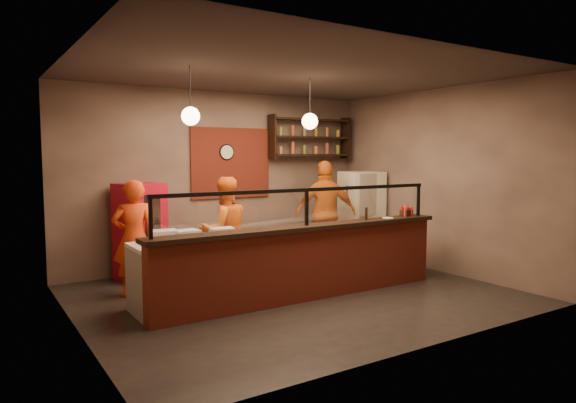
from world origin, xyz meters
TOP-DOWN VIEW (x-y plane):
  - floor at (0.00, 0.00)m, footprint 6.00×6.00m
  - ceiling at (0.00, 0.00)m, footprint 6.00×6.00m
  - wall_back at (0.00, 2.50)m, footprint 6.00×0.00m
  - wall_left at (-3.00, 0.00)m, footprint 0.00×5.00m
  - wall_right at (3.00, 0.00)m, footprint 0.00×5.00m
  - wall_front at (0.00, -2.50)m, footprint 6.00×0.00m
  - brick_patch at (0.20, 2.47)m, footprint 1.60×0.04m
  - service_counter at (0.00, -0.30)m, footprint 4.60×0.25m
  - counter_ledge at (0.00, -0.30)m, footprint 4.70×0.37m
  - worktop_cabinet at (0.00, 0.20)m, footprint 4.60×0.75m
  - worktop at (0.00, 0.20)m, footprint 4.60×0.75m
  - sneeze_guard at (0.00, -0.30)m, footprint 4.50×0.05m
  - wall_shelving at (1.90, 2.32)m, footprint 1.84×0.28m
  - wall_clock at (0.10, 2.46)m, footprint 0.30×0.04m
  - pendant_left at (-1.50, 0.20)m, footprint 0.24×0.24m
  - pendant_right at (0.40, 0.20)m, footprint 0.24×0.24m
  - cook_left at (-2.00, 1.20)m, footprint 0.68×0.51m
  - cook_mid at (-0.59, 1.12)m, footprint 0.86×0.68m
  - cook_right at (1.62, 1.41)m, footprint 1.23×0.90m
  - fridge at (2.60, 1.55)m, footprint 0.80×0.76m
  - red_cooler at (-1.62, 2.15)m, footprint 0.82×0.78m
  - pizza_dough at (0.40, 0.08)m, footprint 0.53×0.53m
  - prep_tub_a at (-1.10, 0.14)m, footprint 0.36×0.31m
  - prep_tub_b at (-1.88, 0.26)m, footprint 0.38×0.33m
  - prep_tub_c at (-1.60, 0.17)m, footprint 0.33×0.27m
  - rolling_pin at (-1.39, 0.32)m, footprint 0.35×0.07m
  - condiment_caddy at (2.01, -0.24)m, footprint 0.20×0.17m
  - pepper_mill at (1.11, -0.29)m, footprint 0.05×0.05m
  - small_plate at (1.53, -0.32)m, footprint 0.18×0.18m

SIDE VIEW (x-z plane):
  - floor at x=0.00m, z-range 0.00..0.00m
  - worktop_cabinet at x=0.00m, z-range 0.00..0.85m
  - service_counter at x=0.00m, z-range 0.00..1.00m
  - red_cooler at x=-1.62m, z-range 0.00..1.59m
  - cook_left at x=-2.00m, z-range 0.00..1.69m
  - cook_mid at x=-0.59m, z-range 0.00..1.71m
  - fridge at x=2.60m, z-range 0.00..1.72m
  - worktop at x=0.00m, z-range 0.85..0.90m
  - pizza_dough at x=0.40m, z-range 0.90..0.91m
  - rolling_pin at x=-1.39m, z-range 0.90..0.96m
  - cook_right at x=1.62m, z-range 0.00..1.94m
  - prep_tub_a at x=-1.10m, z-range 0.90..1.06m
  - prep_tub_c at x=-1.60m, z-range 0.90..1.06m
  - prep_tub_b at x=-1.88m, z-range 0.90..1.07m
  - counter_ledge at x=0.00m, z-range 1.00..1.06m
  - small_plate at x=1.53m, z-range 1.06..1.07m
  - condiment_caddy at x=2.01m, z-range 1.06..1.16m
  - pepper_mill at x=1.11m, z-range 1.06..1.25m
  - sneeze_guard at x=0.00m, z-range 1.11..1.63m
  - wall_back at x=0.00m, z-range -1.40..4.60m
  - wall_left at x=-3.00m, z-range -0.90..4.10m
  - wall_right at x=3.00m, z-range -0.90..4.10m
  - wall_front at x=0.00m, z-range -1.40..4.60m
  - brick_patch at x=0.20m, z-range 1.25..2.55m
  - wall_clock at x=0.10m, z-range 1.95..2.25m
  - wall_shelving at x=1.90m, z-range 1.98..2.83m
  - pendant_left at x=-1.50m, z-range 2.17..2.94m
  - pendant_right at x=0.40m, z-range 2.17..2.94m
  - ceiling at x=0.00m, z-range 3.20..3.20m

